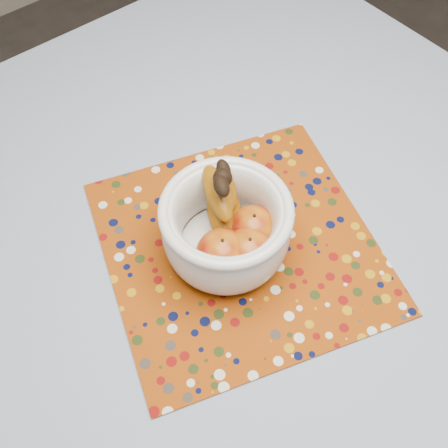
% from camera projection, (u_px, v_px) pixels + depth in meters
% --- Properties ---
extents(table, '(1.20, 1.20, 0.75)m').
position_uv_depth(table, '(239.00, 252.00, 0.98)').
color(table, brown).
rests_on(table, ground).
extents(tablecloth, '(1.32, 1.32, 0.01)m').
position_uv_depth(tablecloth, '(240.00, 228.00, 0.91)').
color(tablecloth, slate).
rests_on(tablecloth, table).
extents(placemat, '(0.56, 0.56, 0.00)m').
position_uv_depth(placemat, '(240.00, 246.00, 0.88)').
color(placemat, '#833307').
rests_on(placemat, tablecloth).
extents(fruit_bowl, '(0.21, 0.22, 0.17)m').
position_uv_depth(fruit_bowl, '(228.00, 223.00, 0.82)').
color(fruit_bowl, silver).
rests_on(fruit_bowl, placemat).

